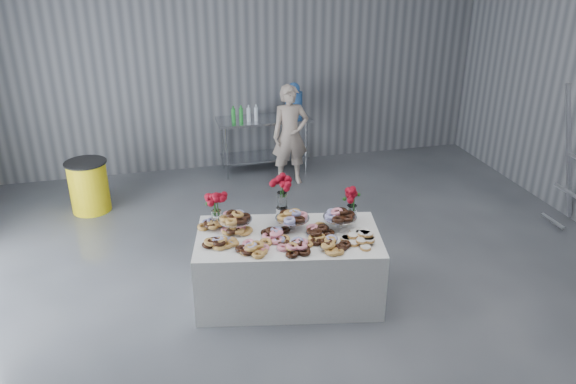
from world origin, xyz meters
name	(u,v)px	position (x,y,z in m)	size (l,w,h in m)	color
ground	(324,319)	(0.00, 0.00, 0.00)	(9.00, 9.00, 0.00)	#3C3F44
room_walls	(298,59)	(-0.27, 0.07, 2.64)	(8.04, 9.04, 4.02)	slate
display_table	(288,266)	(-0.25, 0.48, 0.38)	(1.90, 1.00, 0.75)	white
prep_table	(264,135)	(0.24, 4.10, 0.62)	(1.50, 0.60, 0.90)	silver
donut_mounds	(290,234)	(-0.25, 0.43, 0.80)	(1.80, 0.80, 0.09)	#BA9244
cake_stand_left	(235,218)	(-0.76, 0.74, 0.89)	(0.36, 0.36, 0.17)	silver
cake_stand_mid	(292,217)	(-0.18, 0.62, 0.89)	(0.36, 0.36, 0.17)	silver
cake_stand_right	(340,216)	(0.31, 0.52, 0.89)	(0.36, 0.36, 0.17)	silver
danish_pile	(363,236)	(0.45, 0.19, 0.81)	(0.48, 0.48, 0.11)	silver
bouquet_left	(216,201)	(-0.94, 0.88, 1.05)	(0.26, 0.26, 0.42)	white
bouquet_right	(353,196)	(0.49, 0.64, 1.05)	(0.26, 0.26, 0.42)	white
bouquet_center	(282,188)	(-0.23, 0.84, 1.13)	(0.26, 0.26, 0.57)	silver
water_jug	(294,101)	(0.74, 4.10, 1.15)	(0.28, 0.28, 0.55)	#3D7AD2
drink_bottles	(245,113)	(-0.08, 4.00, 1.04)	(0.54, 0.08, 0.27)	#268C33
person	(290,135)	(0.54, 3.52, 0.78)	(0.57, 0.37, 1.56)	#CC8C93
trash_barrel	(89,186)	(-2.46, 3.22, 0.37)	(0.58, 0.58, 0.74)	yellow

